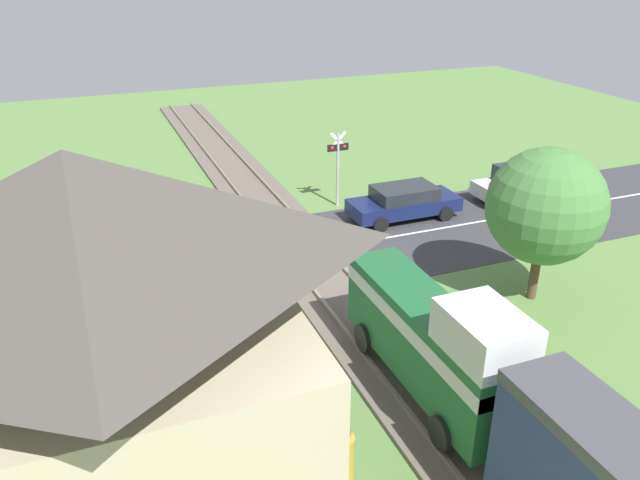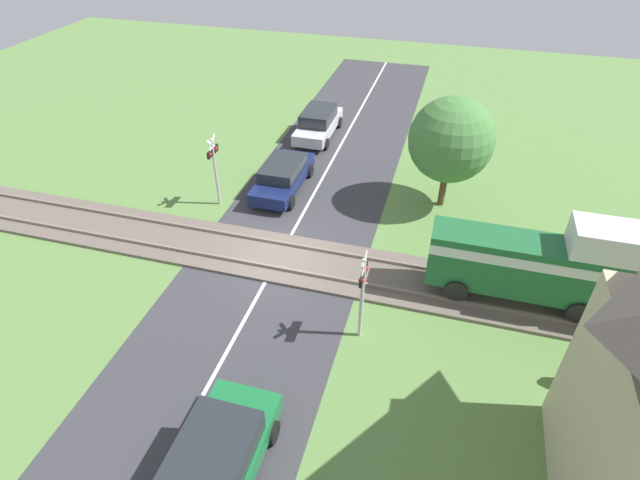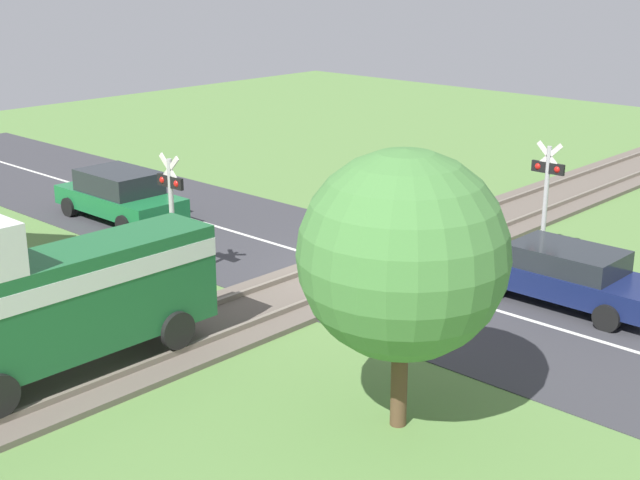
% 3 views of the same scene
% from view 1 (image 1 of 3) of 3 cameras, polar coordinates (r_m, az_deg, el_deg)
% --- Properties ---
extents(ground_plane, '(60.00, 60.00, 0.00)m').
position_cam_1_polar(ground_plane, '(22.03, -1.55, -1.17)').
color(ground_plane, '#5B8442').
extents(road_surface, '(48.00, 6.40, 0.02)m').
position_cam_1_polar(road_surface, '(22.03, -1.55, -1.15)').
color(road_surface, '#38383D').
rests_on(road_surface, ground_plane).
extents(track_bed, '(2.80, 48.00, 0.24)m').
position_cam_1_polar(track_bed, '(22.00, -1.55, -1.01)').
color(track_bed, '#665B51').
rests_on(track_bed, ground_plane).
extents(car_near_crossing, '(4.39, 1.85, 1.35)m').
position_cam_1_polar(car_near_crossing, '(24.79, 7.69, 3.50)').
color(car_near_crossing, '#141E4C').
rests_on(car_near_crossing, ground_plane).
extents(car_far_side, '(4.39, 1.98, 1.51)m').
position_cam_1_polar(car_far_side, '(19.41, -23.99, -4.77)').
color(car_far_side, '#197038').
rests_on(car_far_side, ground_plane).
extents(car_behind_queue, '(4.33, 1.82, 1.50)m').
position_cam_1_polar(car_behind_queue, '(27.92, 18.17, 5.07)').
color(car_behind_queue, silver).
rests_on(car_behind_queue, ground_plane).
extents(crossing_signal_west_approach, '(0.90, 0.18, 3.16)m').
position_cam_1_polar(crossing_signal_west_approach, '(25.47, 1.64, 7.43)').
color(crossing_signal_west_approach, '#B7B7B7').
rests_on(crossing_signal_west_approach, ground_plane).
extents(crossing_signal_east_approach, '(0.90, 0.18, 3.16)m').
position_cam_1_polar(crossing_signal_east_approach, '(17.19, -6.40, -1.76)').
color(crossing_signal_east_approach, '#B7B7B7').
rests_on(crossing_signal_east_approach, ground_plane).
extents(station_building, '(6.21, 4.22, 7.63)m').
position_cam_1_polar(station_building, '(9.69, -18.71, -14.78)').
color(station_building, '#C6B793').
rests_on(station_building, ground_plane).
extents(pedestrian_by_station, '(0.42, 0.42, 1.68)m').
position_cam_1_polar(pedestrian_by_station, '(12.73, 2.18, -19.78)').
color(pedestrian_by_station, gold).
rests_on(pedestrian_by_station, ground_plane).
extents(tree_roadside_hedge, '(3.43, 3.43, 4.74)m').
position_cam_1_polar(tree_roadside_hedge, '(19.09, 19.93, 2.91)').
color(tree_roadside_hedge, brown).
rests_on(tree_roadside_hedge, ground_plane).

